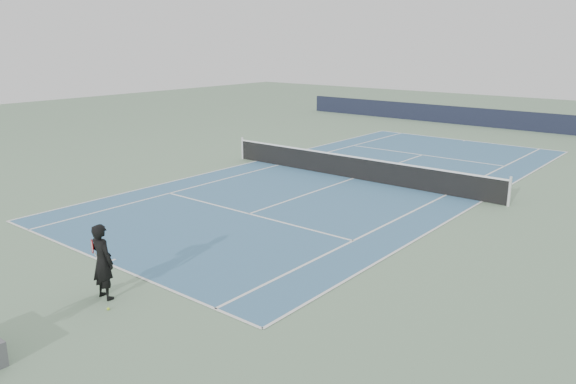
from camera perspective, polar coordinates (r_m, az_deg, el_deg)
The scene contains 6 objects.
ground at distance 23.68m, azimuth 6.66°, elevation 1.36°, with size 80.00×80.00×0.00m, color gray.
court_surface at distance 23.68m, azimuth 6.66°, elevation 1.37°, with size 10.97×23.77×0.01m, color teal.
tennis_net at distance 23.57m, azimuth 6.69°, elevation 2.55°, with size 12.90×0.10×1.07m.
windscreen_far at distance 39.62m, azimuth 20.93°, elevation 6.93°, with size 30.00×0.25×1.20m, color black.
tennis_player at distance 13.20m, azimuth -18.33°, elevation -6.71°, with size 0.78×0.48×1.75m.
tennis_ball at distance 12.93m, azimuth -17.80°, elevation -11.23°, with size 0.06×0.06×0.06m, color #B7DD2D.
Camera 1 is at (12.30, -19.43, 5.63)m, focal length 35.00 mm.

